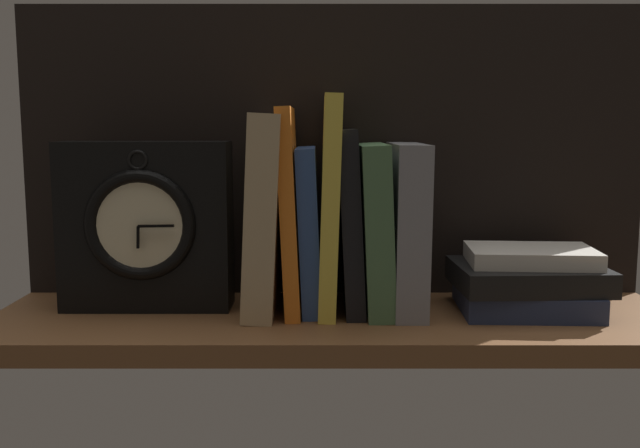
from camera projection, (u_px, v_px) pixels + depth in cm
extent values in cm
cube|color=brown|center=(332.00, 324.00, 85.67)|extent=(81.65, 24.46, 2.50)
cube|color=black|center=(330.00, 152.00, 94.42)|extent=(81.65, 1.20, 37.76)
cube|color=tan|center=(262.00, 213.00, 86.64)|extent=(4.79, 16.39, 23.85)
cube|color=orange|center=(287.00, 210.00, 86.60)|extent=(2.84, 14.53, 24.53)
cube|color=#2D4C8E|center=(306.00, 229.00, 86.93)|extent=(3.15, 12.45, 19.82)
cube|color=gold|center=(327.00, 204.00, 86.52)|extent=(2.82, 14.90, 25.95)
cube|color=black|center=(347.00, 220.00, 86.81)|extent=(3.41, 13.62, 21.99)
cube|color=#476B44|center=(372.00, 227.00, 86.94)|extent=(4.12, 15.52, 20.28)
cube|color=gray|center=(404.00, 227.00, 86.95)|extent=(4.01, 15.80, 20.24)
cube|color=black|center=(144.00, 226.00, 87.23)|extent=(20.46, 6.48, 20.46)
torus|color=black|center=(136.00, 226.00, 83.56)|extent=(13.25, 1.63, 13.25)
cylinder|color=beige|center=(136.00, 226.00, 83.56)|extent=(10.69, 0.60, 10.69)
cube|color=black|center=(135.00, 237.00, 83.24)|extent=(0.40, 0.30, 2.62)
cube|color=black|center=(153.00, 226.00, 83.07)|extent=(4.19, 0.30, 0.35)
torus|color=black|center=(135.00, 160.00, 82.91)|extent=(2.44, 0.44, 2.44)
cube|color=#232D4C|center=(522.00, 299.00, 86.93)|extent=(16.18, 13.79, 2.87)
cube|color=black|center=(525.00, 276.00, 86.42)|extent=(17.76, 13.63, 2.88)
cube|color=beige|center=(528.00, 256.00, 86.50)|extent=(15.56, 11.14, 1.97)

